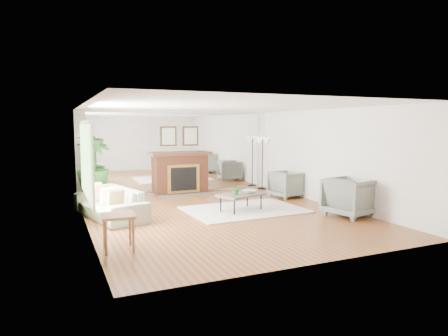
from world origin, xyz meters
name	(u,v)px	position (x,y,z in m)	size (l,w,h in m)	color
ground	(225,216)	(0.00, 0.00, 0.00)	(7.00, 7.00, 0.00)	brown
wall_left	(86,167)	(-2.99, 0.00, 1.25)	(0.02, 7.00, 2.50)	white
wall_right	(331,158)	(2.99, 0.00, 1.25)	(0.02, 7.00, 2.50)	white
wall_back	(179,152)	(0.00, 3.49, 1.25)	(6.00, 0.02, 2.50)	white
mirror_panel	(179,152)	(0.00, 3.47, 1.25)	(5.40, 0.04, 2.40)	silver
window_panel	(86,161)	(-2.96, 0.40, 1.35)	(0.04, 2.40, 1.50)	#B2E09E
fireplace	(182,172)	(0.00, 3.26, 0.66)	(1.85, 0.83, 2.05)	brown
area_rug	(245,210)	(0.68, 0.35, 0.01)	(2.79, 2.00, 0.03)	silver
coffee_table	(241,195)	(0.54, 0.24, 0.40)	(1.26, 0.98, 0.44)	#5E524A
sofa	(110,203)	(-2.45, 0.86, 0.33)	(2.28, 0.89, 0.66)	gray
armchair_back	(287,184)	(2.60, 1.47, 0.38)	(0.81, 0.84, 0.76)	slate
armchair_front	(350,197)	(2.60, -1.18, 0.45)	(0.95, 0.98, 0.89)	slate
side_table	(118,220)	(-2.65, -1.65, 0.51)	(0.57, 0.57, 0.61)	olive
potted_ficus	(93,167)	(-2.60, 2.82, 0.97)	(1.12, 1.12, 1.81)	black
floor_lamp	(263,145)	(2.70, 3.10, 1.46)	(0.56, 0.31, 1.71)	black
tabletop_plant	(236,189)	(0.36, 0.15, 0.58)	(0.25, 0.22, 0.28)	#336B27
fruit_bowl	(250,192)	(0.76, 0.24, 0.48)	(0.27, 0.27, 0.07)	olive
book	(247,191)	(0.84, 0.51, 0.45)	(0.21, 0.29, 0.02)	olive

